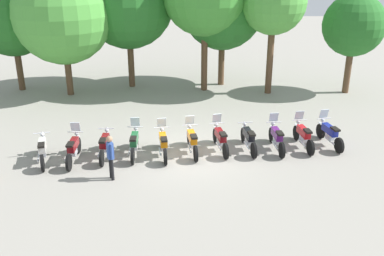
% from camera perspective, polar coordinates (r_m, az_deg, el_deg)
% --- Properties ---
extents(ground_plane, '(80.00, 80.00, 0.00)m').
position_cam_1_polar(ground_plane, '(17.61, 0.05, -3.32)').
color(ground_plane, gray).
extents(motorcycle_0, '(0.75, 2.15, 0.99)m').
position_cam_1_polar(motorcycle_0, '(17.67, -18.76, -2.68)').
color(motorcycle_0, black).
rests_on(motorcycle_0, ground_plane).
extents(motorcycle_1, '(0.62, 2.19, 1.37)m').
position_cam_1_polar(motorcycle_1, '(17.41, -15.10, -2.57)').
color(motorcycle_1, black).
rests_on(motorcycle_1, ground_plane).
extents(motorcycle_2, '(0.62, 2.19, 0.99)m').
position_cam_1_polar(motorcycle_2, '(17.47, -11.24, -2.18)').
color(motorcycle_2, black).
rests_on(motorcycle_2, ground_plane).
extents(motorcycle_3, '(0.62, 2.19, 1.37)m').
position_cam_1_polar(motorcycle_3, '(17.45, -7.47, -1.91)').
color(motorcycle_3, black).
rests_on(motorcycle_3, ground_plane).
extents(motorcycle_4, '(0.62, 2.19, 1.37)m').
position_cam_1_polar(motorcycle_4, '(17.28, -3.74, -2.00)').
color(motorcycle_4, black).
rests_on(motorcycle_4, ground_plane).
extents(motorcycle_5, '(0.62, 2.18, 1.37)m').
position_cam_1_polar(motorcycle_5, '(17.50, 0.01, -1.64)').
color(motorcycle_5, black).
rests_on(motorcycle_5, ground_plane).
extents(motorcycle_6, '(0.65, 2.18, 1.37)m').
position_cam_1_polar(motorcycle_6, '(17.73, 3.68, -1.36)').
color(motorcycle_6, black).
rests_on(motorcycle_6, ground_plane).
extents(motorcycle_7, '(0.62, 2.19, 0.99)m').
position_cam_1_polar(motorcycle_7, '(17.91, 7.32, -1.31)').
color(motorcycle_7, black).
rests_on(motorcycle_7, ground_plane).
extents(motorcycle_8, '(0.62, 2.19, 1.37)m').
position_cam_1_polar(motorcycle_8, '(18.12, 10.89, -1.20)').
color(motorcycle_8, black).
rests_on(motorcycle_8, ground_plane).
extents(motorcycle_9, '(0.62, 2.19, 1.37)m').
position_cam_1_polar(motorcycle_9, '(18.57, 14.20, -0.91)').
color(motorcycle_9, black).
rests_on(motorcycle_9, ground_plane).
extents(motorcycle_10, '(0.66, 2.17, 1.37)m').
position_cam_1_polar(motorcycle_10, '(19.07, 17.35, -0.66)').
color(motorcycle_10, black).
rests_on(motorcycle_10, ground_plane).
extents(person_0, '(0.29, 0.39, 1.65)m').
position_cam_1_polar(person_0, '(15.55, -10.50, -3.38)').
color(person_0, black).
rests_on(person_0, ground_plane).
extents(tree_0, '(4.60, 4.60, 6.61)m').
position_cam_1_polar(tree_0, '(26.88, -22.32, 13.45)').
color(tree_0, brown).
rests_on(tree_0, ground_plane).
extents(tree_1, '(5.26, 5.26, 7.04)m').
position_cam_1_polar(tree_1, '(24.98, -16.42, 13.89)').
color(tree_1, brown).
rests_on(tree_1, ground_plane).
extents(tree_2, '(5.16, 5.16, 7.43)m').
position_cam_1_polar(tree_2, '(25.86, -8.29, 15.75)').
color(tree_2, brown).
rests_on(tree_2, ground_plane).
extents(tree_4, '(4.69, 4.69, 6.82)m').
position_cam_1_polar(tree_4, '(26.11, 3.99, 15.13)').
color(tree_4, brown).
rests_on(tree_4, ground_plane).
extents(tree_5, '(3.50, 3.50, 6.79)m').
position_cam_1_polar(tree_5, '(24.64, 10.52, 15.70)').
color(tree_5, brown).
rests_on(tree_5, ground_plane).
extents(tree_6, '(3.38, 3.38, 5.49)m').
position_cam_1_polar(tree_6, '(26.01, 20.20, 12.34)').
color(tree_6, brown).
rests_on(tree_6, ground_plane).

